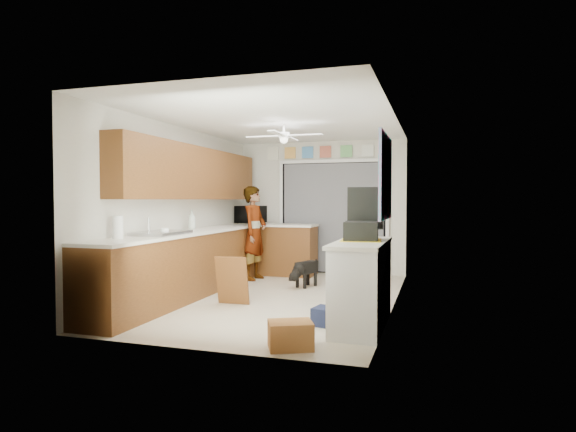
# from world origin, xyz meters

# --- Properties ---
(floor) EXTENTS (5.00, 5.00, 0.00)m
(floor) POSITION_xyz_m (0.00, 0.00, 0.00)
(floor) COLOR beige
(floor) RESTS_ON ground
(ceiling) EXTENTS (5.00, 5.00, 0.00)m
(ceiling) POSITION_xyz_m (0.00, 0.00, 2.50)
(ceiling) COLOR white
(ceiling) RESTS_ON ground
(wall_back) EXTENTS (3.20, 0.00, 3.20)m
(wall_back) POSITION_xyz_m (0.00, 2.50, 1.25)
(wall_back) COLOR beige
(wall_back) RESTS_ON ground
(wall_front) EXTENTS (3.20, 0.00, 3.20)m
(wall_front) POSITION_xyz_m (0.00, -2.50, 1.25)
(wall_front) COLOR beige
(wall_front) RESTS_ON ground
(wall_left) EXTENTS (0.00, 5.00, 5.00)m
(wall_left) POSITION_xyz_m (-1.60, 0.00, 1.25)
(wall_left) COLOR beige
(wall_left) RESTS_ON ground
(wall_right) EXTENTS (0.00, 5.00, 5.00)m
(wall_right) POSITION_xyz_m (1.60, 0.00, 1.25)
(wall_right) COLOR beige
(wall_right) RESTS_ON ground
(left_base_cabinets) EXTENTS (0.60, 4.80, 0.90)m
(left_base_cabinets) POSITION_xyz_m (-1.30, 0.00, 0.45)
(left_base_cabinets) COLOR brown
(left_base_cabinets) RESTS_ON floor
(left_countertop) EXTENTS (0.62, 4.80, 0.04)m
(left_countertop) POSITION_xyz_m (-1.29, 0.00, 0.92)
(left_countertop) COLOR white
(left_countertop) RESTS_ON left_base_cabinets
(upper_cabinets) EXTENTS (0.32, 4.00, 0.80)m
(upper_cabinets) POSITION_xyz_m (-1.44, 0.20, 1.80)
(upper_cabinets) COLOR brown
(upper_cabinets) RESTS_ON wall_left
(sink_basin) EXTENTS (0.50, 0.76, 0.06)m
(sink_basin) POSITION_xyz_m (-1.29, -1.00, 0.95)
(sink_basin) COLOR silver
(sink_basin) RESTS_ON left_countertop
(faucet) EXTENTS (0.03, 0.03, 0.22)m
(faucet) POSITION_xyz_m (-1.48, -1.00, 1.05)
(faucet) COLOR silver
(faucet) RESTS_ON left_countertop
(peninsula_base) EXTENTS (1.00, 0.60, 0.90)m
(peninsula_base) POSITION_xyz_m (-0.50, 2.00, 0.45)
(peninsula_base) COLOR brown
(peninsula_base) RESTS_ON floor
(peninsula_top) EXTENTS (1.04, 0.64, 0.04)m
(peninsula_top) POSITION_xyz_m (-0.50, 2.00, 0.92)
(peninsula_top) COLOR white
(peninsula_top) RESTS_ON peninsula_base
(back_opening_recess) EXTENTS (2.00, 0.06, 2.10)m
(back_opening_recess) POSITION_xyz_m (0.25, 2.47, 1.05)
(back_opening_recess) COLOR black
(back_opening_recess) RESTS_ON wall_back
(curtain_panel) EXTENTS (1.90, 0.03, 2.05)m
(curtain_panel) POSITION_xyz_m (0.25, 2.43, 1.05)
(curtain_panel) COLOR slate
(curtain_panel) RESTS_ON wall_back
(door_trim_left) EXTENTS (0.06, 0.04, 2.10)m
(door_trim_left) POSITION_xyz_m (-0.77, 2.44, 1.05)
(door_trim_left) COLOR white
(door_trim_left) RESTS_ON wall_back
(door_trim_right) EXTENTS (0.06, 0.04, 2.10)m
(door_trim_right) POSITION_xyz_m (1.27, 2.44, 1.05)
(door_trim_right) COLOR white
(door_trim_right) RESTS_ON wall_back
(door_trim_head) EXTENTS (2.10, 0.04, 0.06)m
(door_trim_head) POSITION_xyz_m (0.25, 2.44, 2.12)
(door_trim_head) COLOR white
(door_trim_head) RESTS_ON wall_back
(header_frame_0) EXTENTS (0.22, 0.02, 0.22)m
(header_frame_0) POSITION_xyz_m (-0.60, 2.47, 2.30)
(header_frame_0) COLOR #EBAB4E
(header_frame_0) RESTS_ON wall_back
(header_frame_1) EXTENTS (0.22, 0.02, 0.22)m
(header_frame_1) POSITION_xyz_m (-0.25, 2.47, 2.30)
(header_frame_1) COLOR #4E8ED0
(header_frame_1) RESTS_ON wall_back
(header_frame_2) EXTENTS (0.22, 0.02, 0.22)m
(header_frame_2) POSITION_xyz_m (0.10, 2.47, 2.30)
(header_frame_2) COLOR #C75F4A
(header_frame_2) RESTS_ON wall_back
(header_frame_3) EXTENTS (0.22, 0.02, 0.22)m
(header_frame_3) POSITION_xyz_m (0.50, 2.47, 2.30)
(header_frame_3) COLOR #6ABA6A
(header_frame_3) RESTS_ON wall_back
(header_frame_4) EXTENTS (0.22, 0.02, 0.22)m
(header_frame_4) POSITION_xyz_m (0.90, 2.47, 2.30)
(header_frame_4) COLOR white
(header_frame_4) RESTS_ON wall_back
(route66_sign) EXTENTS (0.22, 0.02, 0.26)m
(route66_sign) POSITION_xyz_m (-0.95, 2.47, 2.30)
(route66_sign) COLOR silver
(route66_sign) RESTS_ON wall_back
(right_counter_base) EXTENTS (0.50, 1.40, 0.90)m
(right_counter_base) POSITION_xyz_m (1.35, -1.20, 0.45)
(right_counter_base) COLOR white
(right_counter_base) RESTS_ON floor
(right_counter_top) EXTENTS (0.54, 1.44, 0.04)m
(right_counter_top) POSITION_xyz_m (1.34, -1.20, 0.92)
(right_counter_top) COLOR white
(right_counter_top) RESTS_ON right_counter_base
(abstract_painting) EXTENTS (0.03, 1.15, 0.95)m
(abstract_painting) POSITION_xyz_m (1.58, -1.00, 1.65)
(abstract_painting) COLOR #E353AF
(abstract_painting) RESTS_ON wall_right
(ceiling_fan) EXTENTS (1.14, 1.14, 0.24)m
(ceiling_fan) POSITION_xyz_m (0.00, 0.20, 2.32)
(ceiling_fan) COLOR white
(ceiling_fan) RESTS_ON ceiling
(microwave) EXTENTS (0.49, 0.65, 0.33)m
(microwave) POSITION_xyz_m (-1.33, 2.25, 1.11)
(microwave) COLOR black
(microwave) RESTS_ON left_countertop
(soap_bottle) EXTENTS (0.12, 0.12, 0.30)m
(soap_bottle) POSITION_xyz_m (-1.46, 0.12, 1.09)
(soap_bottle) COLOR silver
(soap_bottle) RESTS_ON left_countertop
(cup) EXTENTS (0.14, 0.14, 0.09)m
(cup) POSITION_xyz_m (-1.23, -1.03, 0.98)
(cup) COLOR white
(cup) RESTS_ON left_countertop
(paper_towel_roll) EXTENTS (0.12, 0.12, 0.27)m
(paper_towel_roll) POSITION_xyz_m (-1.44, -1.70, 1.07)
(paper_towel_roll) COLOR white
(paper_towel_roll) RESTS_ON left_countertop
(suitcase) EXTENTS (0.41, 0.52, 0.21)m
(suitcase) POSITION_xyz_m (1.32, -1.05, 1.05)
(suitcase) COLOR black
(suitcase) RESTS_ON right_counter_top
(suitcase_rim) EXTENTS (0.49, 0.62, 0.02)m
(suitcase_rim) POSITION_xyz_m (1.32, -1.05, 0.94)
(suitcase_rim) COLOR yellow
(suitcase_rim) RESTS_ON suitcase
(suitcase_lid) EXTENTS (0.42, 0.07, 0.50)m
(suitcase_lid) POSITION_xyz_m (1.32, -0.76, 1.30)
(suitcase_lid) COLOR black
(suitcase_lid) RESTS_ON suitcase
(cardboard_box) EXTENTS (0.50, 0.45, 0.25)m
(cardboard_box) POSITION_xyz_m (0.83, -2.20, 0.13)
(cardboard_box) COLOR #AF6B37
(cardboard_box) RESTS_ON floor
(navy_crate) EXTENTS (0.37, 0.33, 0.20)m
(navy_crate) POSITION_xyz_m (1.00, -1.30, 0.10)
(navy_crate) COLOR #141932
(navy_crate) RESTS_ON floor
(cabinet_door_panel) EXTENTS (0.44, 0.19, 0.64)m
(cabinet_door_panel) POSITION_xyz_m (-0.45, -0.65, 0.33)
(cabinet_door_panel) COLOR brown
(cabinet_door_panel) RESTS_ON floor
(man) EXTENTS (0.43, 0.62, 1.63)m
(man) POSITION_xyz_m (-0.90, 1.33, 0.81)
(man) COLOR white
(man) RESTS_ON floor
(dog) EXTENTS (0.44, 0.63, 0.46)m
(dog) POSITION_xyz_m (0.15, 0.92, 0.23)
(dog) COLOR black
(dog) RESTS_ON floor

